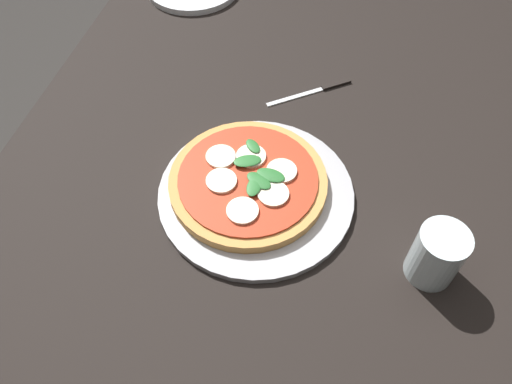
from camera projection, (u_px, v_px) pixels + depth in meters
ground_plane at (265, 326)px, 1.46m from camera, size 6.00×6.00×0.00m
dining_table at (270, 200)px, 0.94m from camera, size 1.30×0.96×0.74m
serving_tray at (256, 193)px, 0.82m from camera, size 0.32×0.32×0.01m
pizza at (248, 181)px, 0.82m from camera, size 0.26×0.26×0.03m
knife at (320, 89)px, 0.98m from camera, size 0.11×0.15×0.01m
glass_cup at (437, 255)px, 0.71m from camera, size 0.07×0.07×0.10m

